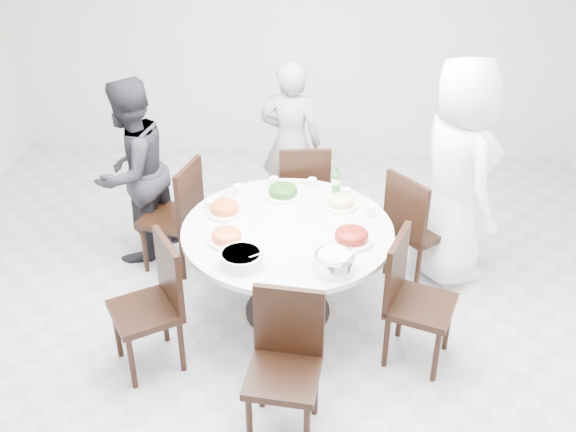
# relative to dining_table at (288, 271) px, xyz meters

# --- Properties ---
(floor) EXTENTS (6.00, 6.00, 0.01)m
(floor) POSITION_rel_dining_table_xyz_m (-0.13, -0.20, -0.38)
(floor) COLOR #B0B0B5
(floor) RESTS_ON ground
(wall_back) EXTENTS (6.00, 0.01, 2.80)m
(wall_back) POSITION_rel_dining_table_xyz_m (-0.13, 2.80, 1.02)
(wall_back) COLOR silver
(wall_back) RESTS_ON ground
(dining_table) EXTENTS (1.50, 1.50, 0.75)m
(dining_table) POSITION_rel_dining_table_xyz_m (0.00, 0.00, 0.00)
(dining_table) COLOR silver
(dining_table) RESTS_ON floor
(chair_ne) EXTENTS (0.59, 0.59, 0.95)m
(chair_ne) POSITION_rel_dining_table_xyz_m (1.01, 0.54, 0.10)
(chair_ne) COLOR black
(chair_ne) RESTS_ON floor
(chair_n) EXTENTS (0.46, 0.46, 0.95)m
(chair_n) POSITION_rel_dining_table_xyz_m (0.06, 1.05, 0.10)
(chair_n) COLOR black
(chair_n) RESTS_ON floor
(chair_nw) EXTENTS (0.51, 0.51, 0.95)m
(chair_nw) POSITION_rel_dining_table_xyz_m (-0.99, 0.56, 0.10)
(chair_nw) COLOR black
(chair_nw) RESTS_ON floor
(chair_sw) EXTENTS (0.58, 0.58, 0.95)m
(chair_sw) POSITION_rel_dining_table_xyz_m (-0.90, -0.62, 0.10)
(chair_sw) COLOR black
(chair_sw) RESTS_ON floor
(chair_s) EXTENTS (0.46, 0.46, 0.95)m
(chair_s) POSITION_rel_dining_table_xyz_m (0.06, -1.14, 0.10)
(chair_s) COLOR black
(chair_s) RESTS_ON floor
(chair_se) EXTENTS (0.54, 0.54, 0.95)m
(chair_se) POSITION_rel_dining_table_xyz_m (0.92, -0.43, 0.10)
(chair_se) COLOR black
(chair_se) RESTS_ON floor
(diner_right) EXTENTS (0.86, 1.03, 1.82)m
(diner_right) POSITION_rel_dining_table_xyz_m (1.25, 0.63, 0.53)
(diner_right) COLOR white
(diner_right) RESTS_ON floor
(diner_middle) EXTENTS (0.59, 0.43, 1.50)m
(diner_middle) POSITION_rel_dining_table_xyz_m (-0.07, 1.42, 0.37)
(diner_middle) COLOR black
(diner_middle) RESTS_ON floor
(diner_left) EXTENTS (0.85, 0.93, 1.55)m
(diner_left) POSITION_rel_dining_table_xyz_m (-1.31, 0.73, 0.40)
(diner_left) COLOR black
(diner_left) RESTS_ON floor
(dish_greens) EXTENTS (0.28, 0.28, 0.07)m
(dish_greens) POSITION_rel_dining_table_xyz_m (-0.07, 0.45, 0.41)
(dish_greens) COLOR white
(dish_greens) RESTS_ON dining_table
(dish_pale) EXTENTS (0.24, 0.24, 0.07)m
(dish_pale) POSITION_rel_dining_table_xyz_m (0.37, 0.32, 0.41)
(dish_pale) COLOR white
(dish_pale) RESTS_ON dining_table
(dish_orange) EXTENTS (0.27, 0.27, 0.07)m
(dish_orange) POSITION_rel_dining_table_xyz_m (-0.47, 0.17, 0.41)
(dish_orange) COLOR white
(dish_orange) RESTS_ON dining_table
(dish_redbrown) EXTENTS (0.29, 0.29, 0.07)m
(dish_redbrown) POSITION_rel_dining_table_xyz_m (0.45, -0.14, 0.41)
(dish_redbrown) COLOR white
(dish_redbrown) RESTS_ON dining_table
(dish_tofu) EXTENTS (0.26, 0.26, 0.07)m
(dish_tofu) POSITION_rel_dining_table_xyz_m (-0.40, -0.20, 0.41)
(dish_tofu) COLOR white
(dish_tofu) RESTS_ON dining_table
(rice_bowl) EXTENTS (0.26, 0.26, 0.11)m
(rice_bowl) POSITION_rel_dining_table_xyz_m (0.33, -0.48, 0.43)
(rice_bowl) COLOR silver
(rice_bowl) RESTS_ON dining_table
(soup_bowl) EXTENTS (0.28, 0.28, 0.09)m
(soup_bowl) POSITION_rel_dining_table_xyz_m (-0.27, -0.46, 0.42)
(soup_bowl) COLOR white
(soup_bowl) RESTS_ON dining_table
(beverage_bottle) EXTENTS (0.06, 0.06, 0.22)m
(beverage_bottle) POSITION_rel_dining_table_xyz_m (0.34, 0.55, 0.48)
(beverage_bottle) COLOR #306729
(beverage_bottle) RESTS_ON dining_table
(tea_cups) EXTENTS (0.07, 0.07, 0.08)m
(tea_cups) POSITION_rel_dining_table_xyz_m (-0.01, 0.62, 0.42)
(tea_cups) COLOR white
(tea_cups) RESTS_ON dining_table
(chopsticks) EXTENTS (0.24, 0.04, 0.01)m
(chopsticks) POSITION_rel_dining_table_xyz_m (0.01, 0.67, 0.38)
(chopsticks) COLOR tan
(chopsticks) RESTS_ON dining_table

